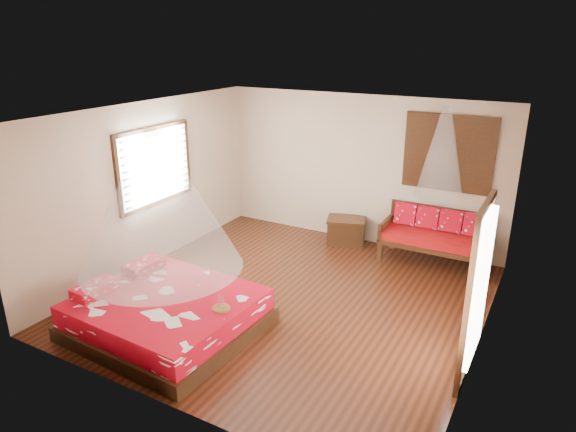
{
  "coord_description": "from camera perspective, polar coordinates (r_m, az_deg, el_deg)",
  "views": [
    {
      "loc": [
        3.37,
        -6.11,
        3.84
      ],
      "look_at": [
        -0.26,
        0.44,
        1.15
      ],
      "focal_mm": 32.0,
      "sensor_mm": 36.0,
      "label": 1
    }
  ],
  "objects": [
    {
      "name": "daybed",
      "position": [
        9.29,
        16.09,
        -2.0
      ],
      "size": [
        1.81,
        0.8,
        0.95
      ],
      "color": "black",
      "rests_on": "floor"
    },
    {
      "name": "wine_tray",
      "position": [
        6.69,
        -7.44,
        -9.89
      ],
      "size": [
        0.23,
        0.23,
        0.19
      ],
      "rotation": [
        0.0,
        0.0,
        -0.06
      ],
      "color": "brown",
      "rests_on": "bed"
    },
    {
      "name": "bed",
      "position": [
        7.26,
        -13.39,
        -10.46
      ],
      "size": [
        2.37,
        2.16,
        0.65
      ],
      "rotation": [
        0.0,
        0.0,
        -0.05
      ],
      "color": "black",
      "rests_on": "floor"
    },
    {
      "name": "shutter_panel",
      "position": [
        9.21,
        17.4,
        6.69
      ],
      "size": [
        1.52,
        0.06,
        1.32
      ],
      "color": "black",
      "rests_on": "wall_back"
    },
    {
      "name": "mosquito_net_main",
      "position": [
        6.6,
        -14.34,
        1.58
      ],
      "size": [
        2.09,
        2.09,
        1.8
      ],
      "primitive_type": "cone",
      "color": "white",
      "rests_on": "ceiling"
    },
    {
      "name": "glazed_door",
      "position": [
        6.2,
        20.02,
        -8.07
      ],
      "size": [
        0.08,
        1.02,
        2.16
      ],
      "color": "black",
      "rests_on": "floor"
    },
    {
      "name": "storage_chest",
      "position": [
        9.91,
        6.49,
        -1.61
      ],
      "size": [
        0.85,
        0.73,
        0.5
      ],
      "rotation": [
        0.0,
        0.0,
        0.31
      ],
      "color": "black",
      "rests_on": "floor"
    },
    {
      "name": "mosquito_net_daybed",
      "position": [
        8.74,
        16.8,
        6.76
      ],
      "size": [
        0.79,
        0.79,
        1.5
      ],
      "primitive_type": "cone",
      "color": "white",
      "rests_on": "ceiling"
    },
    {
      "name": "window_left",
      "position": [
        9.02,
        -14.53,
        5.39
      ],
      "size": [
        0.1,
        1.74,
        1.34
      ],
      "color": "black",
      "rests_on": "wall_left"
    },
    {
      "name": "room",
      "position": [
        7.39,
        0.14,
        0.48
      ],
      "size": [
        5.54,
        5.54,
        2.84
      ],
      "color": "black",
      "rests_on": "ground"
    }
  ]
}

